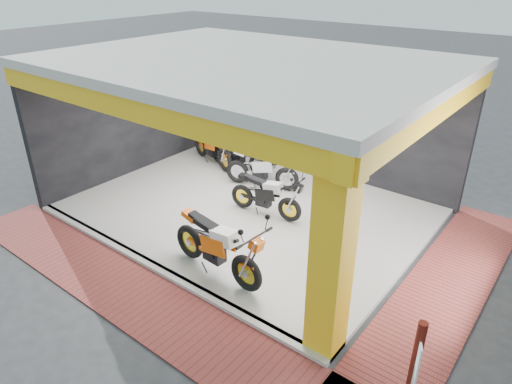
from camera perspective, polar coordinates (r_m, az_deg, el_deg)
ground at (r=10.01m, az=-8.19°, el=-6.75°), size 80.00×80.00×0.00m
showroom_floor at (r=11.23m, az=-0.95°, el=-2.18°), size 8.00×6.00×0.10m
showroom_ceiling at (r=10.02m, az=-1.10°, el=15.92°), size 8.40×6.40×0.20m
back_wall at (r=12.95m, az=7.75°, el=9.72°), size 8.20×0.20×3.50m
left_wall at (r=13.36m, az=-15.05°, el=9.57°), size 0.20×6.20×3.50m
corner_column at (r=6.61m, az=9.50°, el=-7.87°), size 0.50×0.50×3.50m
header_beam_front at (r=8.05m, az=-14.85°, el=10.19°), size 8.40×0.30×0.40m
header_beam_right at (r=8.25m, az=21.41°, el=9.64°), size 0.30×6.40×0.40m
floor_kerb at (r=9.44m, az=-12.66°, el=-9.09°), size 8.00×0.20×0.10m
paver_front at (r=9.10m, az=-16.42°, el=-11.39°), size 9.00×1.40×0.03m
paver_right at (r=9.49m, az=22.72°, el=-10.80°), size 1.40×7.00×0.03m
moto_hero at (r=8.11m, az=-1.23°, el=-8.14°), size 2.45×1.06×1.46m
moto_row_a at (r=10.34m, az=4.27°, el=-0.80°), size 2.06×0.96×1.22m
moto_row_b at (r=11.79m, az=3.94°, el=3.02°), size 2.28×1.42×1.31m
moto_row_c at (r=12.95m, az=-3.93°, el=5.31°), size 2.35×1.45×1.35m
moto_row_d at (r=12.51m, az=0.40°, el=4.75°), size 2.34×0.93×1.41m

